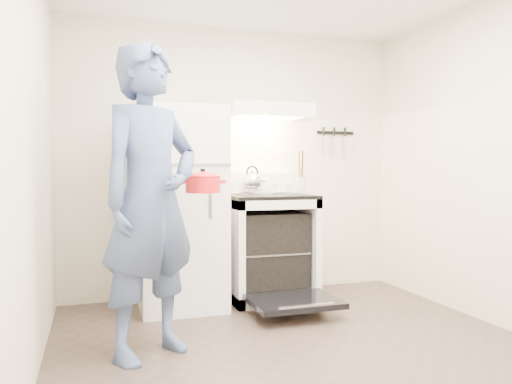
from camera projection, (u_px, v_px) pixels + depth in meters
floor at (314, 360)px, 3.08m from camera, size 3.60×3.60×0.00m
back_wall at (235, 162)px, 4.74m from camera, size 3.20×0.02×2.50m
refrigerator at (181, 208)px, 4.24m from camera, size 0.70×0.70×1.70m
stove_body at (269, 249)px, 4.53m from camera, size 0.76×0.65×0.92m
cooktop at (269, 196)px, 4.51m from camera, size 0.76×0.65×0.03m
backsplash at (259, 183)px, 4.78m from camera, size 0.76×0.07×0.20m
oven_door at (294, 301)px, 3.98m from camera, size 0.70×0.54×0.04m
oven_rack at (269, 251)px, 4.54m from camera, size 0.60×0.52×0.01m
range_hood at (267, 111)px, 4.55m from camera, size 0.76×0.50×0.12m
knife_strip at (335, 133)px, 5.03m from camera, size 0.40×0.02×0.03m
pizza_stone at (281, 250)px, 4.48m from camera, size 0.32×0.32×0.02m
tea_kettle at (252, 180)px, 4.60m from camera, size 0.21×0.18×0.26m
utensil_jar at (301, 184)px, 4.47m from camera, size 0.11×0.11×0.13m
person at (151, 201)px, 3.12m from camera, size 0.86×0.78×1.97m
dutch_oven at (203, 185)px, 3.52m from camera, size 0.32×0.25×0.22m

